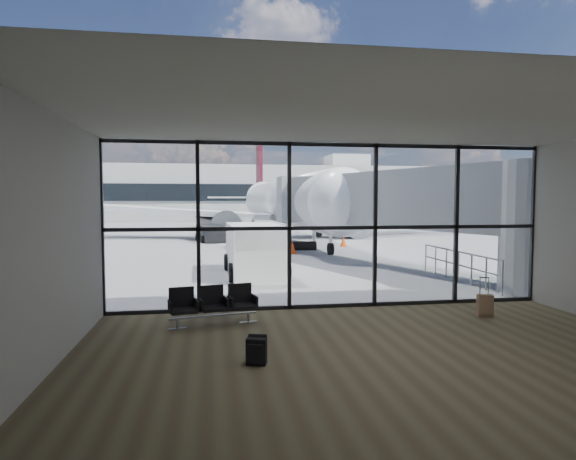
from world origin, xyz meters
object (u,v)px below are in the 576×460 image
object	(u,v)px
backpack	(256,351)
airliner	(284,202)
seating_row	(213,303)
service_van	(255,250)
belt_loader	(210,232)
mobile_stairs	(34,247)
suitcase	(485,305)

from	to	relation	value
backpack	airliner	size ratio (longest dim) A/B	0.01
seating_row	service_van	distance (m)	7.44
seating_row	belt_loader	bearing A→B (deg)	78.63
belt_loader	mobile_stairs	xyz separation A→B (m)	(-8.88, -8.35, -0.09)
service_van	seating_row	bearing A→B (deg)	-104.70
service_van	airliner	bearing A→B (deg)	76.54
backpack	airliner	world-z (taller)	airliner
airliner	mobile_stairs	size ratio (longest dim) A/B	9.82
seating_row	backpack	distance (m)	3.09
seating_row	suitcase	world-z (taller)	suitcase
backpack	service_van	bearing A→B (deg)	101.08
airliner	mobile_stairs	xyz separation A→B (m)	(-14.81, -12.50, -2.21)
mobile_stairs	service_van	bearing A→B (deg)	-25.18
mobile_stairs	suitcase	bearing A→B (deg)	-33.71
seating_row	backpack	xyz separation A→B (m)	(0.77, -2.98, -0.25)
backpack	mobile_stairs	size ratio (longest dim) A/B	0.15
suitcase	service_van	xyz separation A→B (m)	(-5.15, 7.58, 0.72)
service_van	backpack	bearing A→B (deg)	-96.75
seating_row	mobile_stairs	xyz separation A→B (m)	(-9.01, 14.74, 0.06)
suitcase	backpack	bearing A→B (deg)	-142.41
suitcase	belt_loader	world-z (taller)	belt_loader
seating_row	mobile_stairs	world-z (taller)	mobile_stairs
service_van	belt_loader	bearing A→B (deg)	94.68
seating_row	backpack	world-z (taller)	seating_row
backpack	airliner	xyz separation A→B (m)	(5.04, 30.22, 2.53)
backpack	airliner	bearing A→B (deg)	96.60
service_van	mobile_stairs	xyz separation A→B (m)	(-10.67, 7.51, -0.45)
suitcase	mobile_stairs	bearing A→B (deg)	150.39
suitcase	service_van	distance (m)	9.19
airliner	service_van	size ratio (longest dim) A/B	7.67
seating_row	airliner	xyz separation A→B (m)	(5.81, 27.24, 2.28)
suitcase	belt_loader	bearing A→B (deg)	120.52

